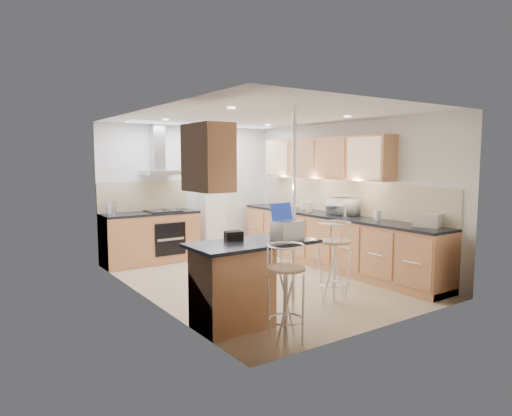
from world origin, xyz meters
TOP-DOWN VIEW (x-y plane):
  - ground at (0.00, 0.00)m, footprint 4.80×4.80m
  - room_shell at (0.32, 0.38)m, footprint 3.64×4.84m
  - right_counter at (1.50, 0.00)m, footprint 0.63×4.40m
  - back_counter at (-0.95, 2.10)m, footprint 1.70×0.63m
  - peninsula at (-1.12, -1.45)m, footprint 1.47×0.72m
  - microwave at (1.65, -0.15)m, footprint 0.55×0.64m
  - laptop at (-0.74, -1.60)m, footprint 0.33×0.25m
  - bag at (-1.27, -1.28)m, footprint 0.23×0.19m
  - bar_stool_near at (-1.15, -2.10)m, footprint 0.43×0.43m
  - bar_stool_end at (0.16, -1.44)m, footprint 0.56×0.56m
  - jar_a at (1.48, 0.57)m, footprint 0.15×0.15m
  - jar_b at (1.58, 0.85)m, footprint 0.13×0.13m
  - jar_c at (1.57, -0.27)m, footprint 0.18×0.18m
  - jar_d at (1.59, -0.91)m, footprint 0.11×0.11m
  - bread_bin at (1.62, -1.79)m, footprint 0.36×0.41m
  - kettle at (-1.65, 2.09)m, footprint 0.16×0.16m

SIDE VIEW (x-z plane):
  - ground at x=0.00m, z-range 0.00..0.00m
  - back_counter at x=-0.95m, z-range 0.00..0.92m
  - right_counter at x=1.50m, z-range 0.00..0.92m
  - peninsula at x=-1.12m, z-range 0.01..0.95m
  - bar_stool_near at x=-1.15m, z-range 0.00..1.02m
  - bar_stool_end at x=0.16m, z-range 0.00..1.07m
  - jar_b at x=1.58m, z-range 0.92..1.06m
  - bag at x=-1.27m, z-range 0.94..1.05m
  - jar_d at x=1.59m, z-range 0.92..1.07m
  - bread_bin at x=1.62m, z-range 0.92..1.10m
  - jar_a at x=1.48m, z-range 0.92..1.10m
  - jar_c at x=1.57m, z-range 0.92..1.12m
  - kettle at x=-1.65m, z-range 0.92..1.15m
  - laptop at x=-0.74m, z-range 0.94..1.16m
  - microwave at x=1.65m, z-range 0.92..1.22m
  - room_shell at x=0.32m, z-range 0.29..2.80m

